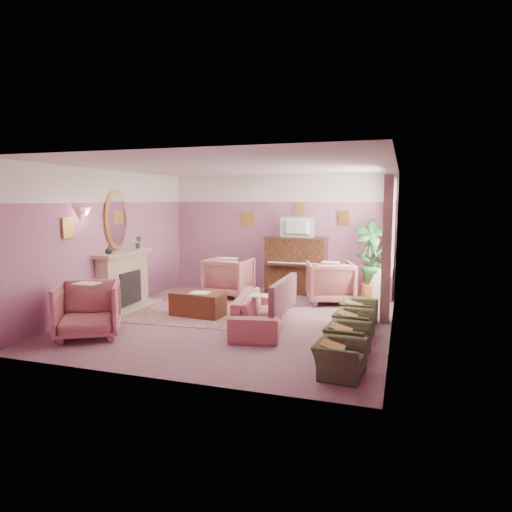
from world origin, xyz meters
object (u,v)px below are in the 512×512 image
(olive_chair_b, at_px, (348,335))
(floral_armchair_right, at_px, (330,280))
(floral_armchair_front, at_px, (88,307))
(television, at_px, (296,226))
(coffee_table, at_px, (198,304))
(olive_chair_a, at_px, (340,353))
(piano, at_px, (296,266))
(side_table, at_px, (375,283))
(olive_chair_d, at_px, (359,309))
(olive_chair_c, at_px, (354,321))
(sofa, at_px, (261,305))
(floral_armchair_left, at_px, (229,275))

(olive_chair_b, bearing_deg, floral_armchair_right, 103.05)
(floral_armchair_front, relative_size, olive_chair_b, 1.47)
(television, xyz_separation_m, coffee_table, (-1.29, -2.67, -1.38))
(floral_armchair_right, xyz_separation_m, olive_chair_a, (0.75, -4.07, -0.20))
(piano, relative_size, floral_armchair_right, 1.42)
(floral_armchair_front, distance_m, side_table, 6.09)
(olive_chair_d, height_order, side_table, side_table)
(side_table, bearing_deg, olive_chair_c, -92.74)
(olive_chair_c, bearing_deg, olive_chair_a, -90.00)
(sofa, distance_m, olive_chair_d, 1.74)
(piano, bearing_deg, television, -90.00)
(sofa, bearing_deg, side_table, 60.17)
(olive_chair_a, height_order, side_table, side_table)
(floral_armchair_right, bearing_deg, olive_chair_b, -76.95)
(floral_armchair_right, height_order, floral_armchair_front, same)
(television, bearing_deg, piano, 90.00)
(olive_chair_a, distance_m, side_table, 4.77)
(sofa, height_order, floral_armchair_right, floral_armchair_right)
(floral_armchair_front, distance_m, olive_chair_c, 4.27)
(piano, bearing_deg, olive_chair_d, -55.11)
(sofa, xyz_separation_m, floral_armchair_right, (0.83, 2.32, 0.09))
(piano, bearing_deg, floral_armchair_right, -41.04)
(piano, xyz_separation_m, olive_chair_c, (1.69, -3.24, -0.36))
(coffee_table, xyz_separation_m, floral_armchair_right, (2.22, 1.90, 0.27))
(television, bearing_deg, sofa, -88.13)
(floral_armchair_left, bearing_deg, floral_armchair_front, -105.67)
(floral_armchair_left, bearing_deg, sofa, -56.93)
(coffee_table, xyz_separation_m, olive_chair_b, (2.97, -1.34, 0.07))
(coffee_table, xyz_separation_m, sofa, (1.39, -0.42, 0.18))
(television, bearing_deg, olive_chair_b, -67.18)
(television, bearing_deg, floral_armchair_front, -118.37)
(coffee_table, relative_size, olive_chair_a, 1.49)
(olive_chair_c, xyz_separation_m, side_table, (0.15, 3.13, 0.06))
(coffee_table, bearing_deg, floral_armchair_left, 92.86)
(olive_chair_d, bearing_deg, olive_chair_c, -90.00)
(television, bearing_deg, olive_chair_d, -54.55)
(piano, distance_m, olive_chair_c, 3.67)
(floral_armchair_right, distance_m, olive_chair_d, 1.79)
(olive_chair_d, bearing_deg, floral_armchair_front, -153.17)
(floral_armchair_left, height_order, olive_chair_c, floral_armchair_left)
(television, distance_m, olive_chair_a, 5.28)
(piano, height_order, floral_armchair_front, piano)
(olive_chair_c, bearing_deg, sofa, 176.28)
(floral_armchair_right, relative_size, olive_chair_a, 1.47)
(floral_armchair_right, bearing_deg, sofa, -109.75)
(floral_armchair_front, bearing_deg, floral_armchair_right, 47.79)
(floral_armchair_right, bearing_deg, olive_chair_a, -79.52)
(coffee_table, distance_m, olive_chair_c, 3.02)
(piano, bearing_deg, olive_chair_a, -70.93)
(side_table, bearing_deg, television, 178.16)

